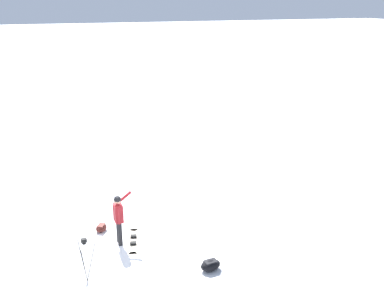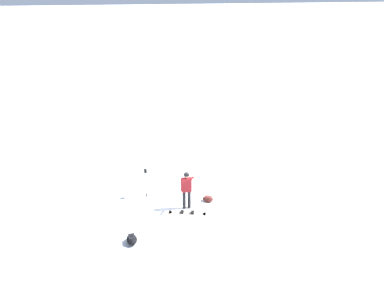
{
  "view_description": "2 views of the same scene",
  "coord_description": "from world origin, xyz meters",
  "px_view_note": "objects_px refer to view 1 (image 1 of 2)",
  "views": [
    {
      "loc": [
        11.7,
        -2.42,
        7.57
      ],
      "look_at": [
        -0.14,
        2.36,
        3.29
      ],
      "focal_mm": 39.97,
      "sensor_mm": 36.0,
      "label": 1
    },
    {
      "loc": [
        2.09,
        15.61,
        9.24
      ],
      "look_at": [
        -0.21,
        3.21,
        4.26
      ],
      "focal_mm": 39.43,
      "sensor_mm": 36.0,
      "label": 2
    }
  ],
  "objects_px": {
    "snowboard": "(133,241)",
    "gear_bag_large": "(211,265)",
    "snowboarder": "(119,215)",
    "gear_bag_small": "(101,228)",
    "camera_tripod": "(85,251)"
  },
  "relations": [
    {
      "from": "gear_bag_large",
      "to": "camera_tripod",
      "type": "relative_size",
      "value": 0.47
    },
    {
      "from": "camera_tripod",
      "to": "gear_bag_small",
      "type": "height_order",
      "value": "camera_tripod"
    },
    {
      "from": "camera_tripod",
      "to": "snowboarder",
      "type": "bearing_deg",
      "value": 140.91
    },
    {
      "from": "gear_bag_small",
      "to": "gear_bag_large",
      "type": "bearing_deg",
      "value": 36.48
    },
    {
      "from": "snowboarder",
      "to": "snowboard",
      "type": "height_order",
      "value": "snowboarder"
    },
    {
      "from": "camera_tripod",
      "to": "snowboard",
      "type": "bearing_deg",
      "value": 131.89
    },
    {
      "from": "gear_bag_large",
      "to": "camera_tripod",
      "type": "distance_m",
      "value": 3.66
    },
    {
      "from": "gear_bag_large",
      "to": "camera_tripod",
      "type": "xyz_separation_m",
      "value": [
        -0.83,
        -3.47,
        0.81
      ]
    },
    {
      "from": "snowboarder",
      "to": "gear_bag_large",
      "type": "height_order",
      "value": "snowboarder"
    },
    {
      "from": "snowboard",
      "to": "camera_tripod",
      "type": "bearing_deg",
      "value": -48.11
    },
    {
      "from": "snowboard",
      "to": "camera_tripod",
      "type": "xyz_separation_m",
      "value": [
        1.57,
        -1.75,
        0.95
      ]
    },
    {
      "from": "snowboard",
      "to": "gear_bag_large",
      "type": "bearing_deg",
      "value": 35.67
    },
    {
      "from": "snowboard",
      "to": "gear_bag_large",
      "type": "distance_m",
      "value": 2.96
    },
    {
      "from": "gear_bag_large",
      "to": "gear_bag_small",
      "type": "relative_size",
      "value": 1.1
    },
    {
      "from": "snowboard",
      "to": "camera_tripod",
      "type": "height_order",
      "value": "camera_tripod"
    }
  ]
}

